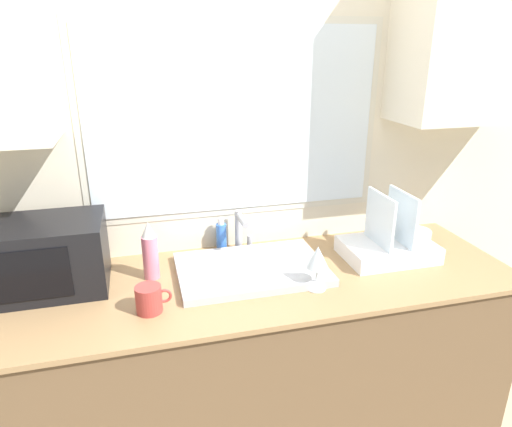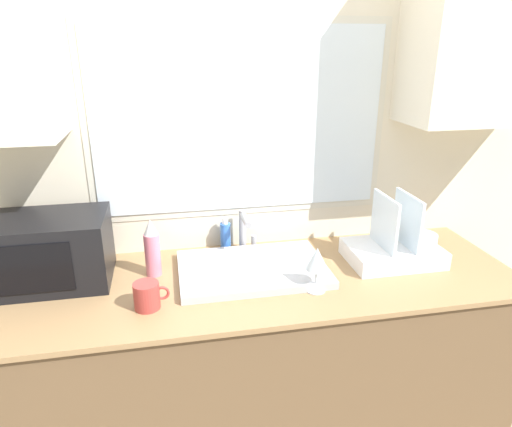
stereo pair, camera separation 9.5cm
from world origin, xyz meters
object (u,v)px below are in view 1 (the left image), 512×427
faucet (241,228)px  wine_glass (318,258)px  dish_rack (391,244)px  soap_bottle (221,236)px  mug_near_sink (149,299)px  microwave (45,256)px  spray_bottle (150,251)px

faucet → wine_glass: size_ratio=1.06×
faucet → wine_glass: 0.44m
dish_rack → soap_bottle: dish_rack is taller
soap_bottle → dish_rack: bearing=-20.5°
mug_near_sink → wine_glass: 0.61m
microwave → dish_rack: (1.37, -0.09, -0.07)m
microwave → mug_near_sink: microwave is taller
faucet → soap_bottle: (-0.08, 0.03, -0.04)m
mug_near_sink → spray_bottle: bearing=85.8°
faucet → soap_bottle: 0.10m
microwave → spray_bottle: size_ratio=1.84×
faucet → microwave: size_ratio=0.43×
dish_rack → microwave: bearing=176.2°
dish_rack → mug_near_sink: dish_rack is taller
dish_rack → soap_bottle: size_ratio=2.51×
dish_rack → mug_near_sink: size_ratio=3.06×
dish_rack → spray_bottle: 1.00m
microwave → dish_rack: dish_rack is taller
faucet → wine_glass: (0.20, -0.39, 0.02)m
dish_rack → wine_glass: dish_rack is taller
microwave → dish_rack: bearing=-3.8°
faucet → microwave: (-0.77, -0.13, 0.02)m
faucet → spray_bottle: size_ratio=0.78×
wine_glass → soap_bottle: bearing=123.3°
spray_bottle → wine_glass: bearing=-22.5°
dish_rack → mug_near_sink: 1.03m
mug_near_sink → wine_glass: size_ratio=0.72×
microwave → mug_near_sink: 0.45m
microwave → soap_bottle: 0.71m
soap_bottle → mug_near_sink: size_ratio=1.22×
microwave → dish_rack: size_ratio=1.14×
microwave → spray_bottle: 0.38m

